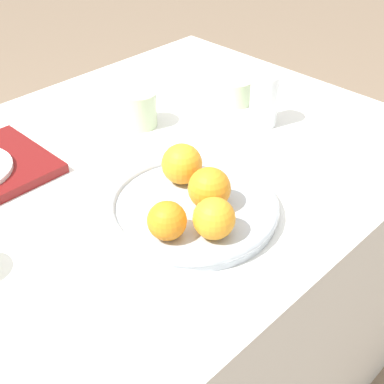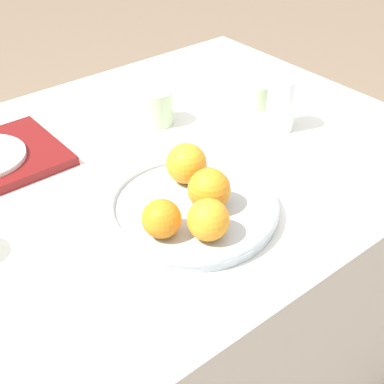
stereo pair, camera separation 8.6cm
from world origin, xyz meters
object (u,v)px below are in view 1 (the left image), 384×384
Objects in this scene: fruit_platter at (192,207)px; orange_3 at (214,218)px; orange_0 at (209,188)px; orange_2 at (167,221)px; water_glass at (264,100)px; cup_2 at (140,109)px; orange_1 at (182,164)px; cup_0 at (235,92)px.

orange_3 is (-0.03, -0.09, 0.04)m from fruit_platter.
orange_0 is (0.02, -0.02, 0.04)m from fruit_platter.
fruit_platter is 0.05m from orange_0.
orange_3 is (0.06, -0.05, 0.00)m from orange_2.
water_glass is 1.48× the size of cup_2.
orange_0 is 0.11m from orange_2.
orange_3 is 0.59× the size of water_glass.
cup_2 is (0.11, 0.25, -0.02)m from orange_1.
water_glass reaches higher than fruit_platter.
cup_0 is at bearing 37.10° from orange_3.
orange_2 is at bearing -124.87° from cup_2.
orange_1 is 0.40m from cup_0.
orange_3 is at bearing -114.97° from cup_2.
fruit_platter is 3.83× the size of cup_2.
fruit_platter is at bearing 19.14° from orange_2.
orange_1 reaches higher than cup_2.
orange_0 is 1.07× the size of orange_3.
orange_0 is 0.92× the size of cup_0.
orange_2 is at bearing 136.65° from orange_3.
orange_1 is (0.02, 0.09, 0.00)m from orange_0.
orange_2 is 0.81× the size of cup_2.
fruit_platter is 0.38m from water_glass.
orange_0 is at bearing -144.90° from cup_0.
orange_1 is at bearing 63.69° from orange_3.
water_glass is at bearing 23.23° from orange_0.
orange_0 reaches higher than orange_2.
cup_2 is at bearing 64.29° from fruit_platter.
water_glass is at bearing 27.70° from orange_3.
cup_0 is (0.04, 0.12, -0.03)m from water_glass.
fruit_platter is 0.46m from cup_0.
cup_2 is at bearing 161.55° from cup_0.
water_glass reaches higher than orange_1.
cup_2 is (0.19, 0.41, -0.02)m from orange_3.
cup_0 is at bearing 35.10° from orange_0.
orange_3 is at bearing -131.54° from orange_0.
cup_2 is at bearing 135.76° from water_glass.
orange_0 is 0.46m from cup_0.
orange_2 is (-0.09, -0.03, 0.04)m from fruit_platter.
cup_0 is 1.02× the size of cup_2.
orange_2 is at bearing -161.21° from water_glass.
orange_3 is 0.54m from cup_0.
water_glass reaches higher than orange_2.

